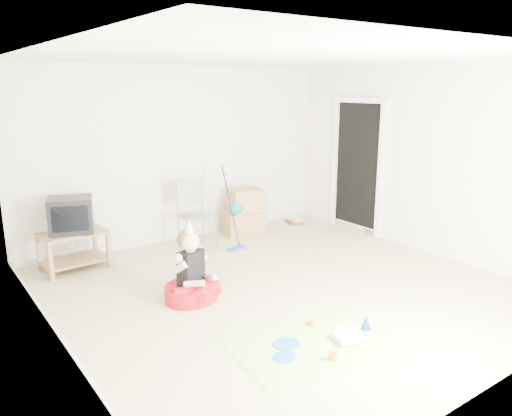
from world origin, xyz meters
TOP-DOWN VIEW (x-y plane):
  - ground at (0.00, 0.00)m, footprint 5.00×5.00m
  - doorway_recess at (2.48, 1.20)m, footprint 0.02×0.90m
  - tv_stand at (-1.79, 2.05)m, footprint 0.83×0.56m
  - crt_tv at (-1.79, 2.05)m, footprint 0.64×0.58m
  - folding_chair at (-0.09, 1.87)m, footprint 0.45×0.43m
  - cardboard_boxes at (0.85, 2.04)m, footprint 0.68×0.58m
  - floor_mop at (0.34, 1.50)m, footprint 0.31×0.40m
  - book_pile at (1.93, 2.09)m, footprint 0.30×0.34m
  - seated_woman at (-1.02, 0.34)m, footprint 0.82×0.82m
  - party_mat at (-0.57, -1.14)m, footprint 1.64×1.28m
  - birthday_cake at (-0.29, -1.34)m, footprint 0.31×0.27m
  - blue_plate_near at (-0.80, -1.06)m, footprint 0.30×0.30m
  - blue_plate_far at (-0.96, -1.22)m, footprint 0.20×0.20m
  - orange_cup_near at (-0.37, -0.92)m, footprint 0.08×0.08m
  - orange_cup_far at (-0.64, -1.50)m, footprint 0.09×0.09m
  - blue_party_hat at (0.01, -1.28)m, footprint 0.11×0.11m

SIDE VIEW (x-z plane):
  - ground at x=0.00m, z-range 0.00..0.00m
  - party_mat at x=-0.57m, z-range 0.00..0.01m
  - blue_plate_far at x=-0.96m, z-range 0.01..0.02m
  - blue_plate_near at x=-0.80m, z-range 0.01..0.02m
  - birthday_cake at x=-0.29m, z-range -0.03..0.10m
  - orange_cup_near at x=-0.37m, z-range 0.01..0.08m
  - book_pile at x=1.93m, z-range 0.00..0.09m
  - orange_cup_far at x=-0.64m, z-range 0.01..0.09m
  - blue_party_hat at x=0.01m, z-range 0.01..0.15m
  - seated_woman at x=-1.02m, z-range -0.26..0.66m
  - floor_mop at x=0.34m, z-range -0.33..0.85m
  - tv_stand at x=-1.79m, z-range 0.04..0.54m
  - cardboard_boxes at x=0.85m, z-range -0.01..0.72m
  - folding_chair at x=-0.09m, z-range -0.01..0.98m
  - crt_tv at x=-1.79m, z-range 0.50..0.95m
  - doorway_recess at x=2.48m, z-range 0.00..2.05m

